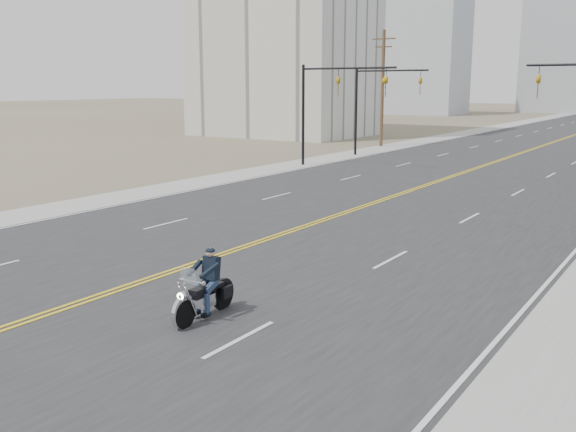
# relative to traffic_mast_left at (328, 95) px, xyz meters

# --- Properties ---
(road) EXTENTS (20.00, 200.00, 0.01)m
(road) POSITION_rel_traffic_mast_left_xyz_m (8.98, 38.00, -4.93)
(road) COLOR #303033
(road) RESTS_ON ground
(sidewalk_left) EXTENTS (3.00, 200.00, 0.01)m
(sidewalk_left) POSITION_rel_traffic_mast_left_xyz_m (-2.52, 38.00, -4.93)
(sidewalk_left) COLOR #A5A5A0
(sidewalk_left) RESTS_ON ground
(traffic_mast_left) EXTENTS (7.10, 0.26, 7.00)m
(traffic_mast_left) POSITION_rel_traffic_mast_left_xyz_m (0.00, 0.00, 0.00)
(traffic_mast_left) COLOR black
(traffic_mast_left) RESTS_ON ground
(traffic_mast_far) EXTENTS (6.10, 0.26, 7.00)m
(traffic_mast_far) POSITION_rel_traffic_mast_left_xyz_m (-0.33, 8.00, -0.06)
(traffic_mast_far) COLOR black
(traffic_mast_far) RESTS_ON ground
(utility_pole_left) EXTENTS (2.20, 0.30, 10.50)m
(utility_pole_left) POSITION_rel_traffic_mast_left_xyz_m (-3.52, 16.00, 0.54)
(utility_pole_left) COLOR brown
(utility_pole_left) RESTS_ON ground
(haze_bldg_a) EXTENTS (14.00, 12.00, 22.00)m
(haze_bldg_a) POSITION_rel_traffic_mast_left_xyz_m (-26.02, 83.00, 6.06)
(haze_bldg_a) COLOR #B7BCC6
(haze_bldg_a) RESTS_ON ground
(haze_bldg_f) EXTENTS (12.00, 12.00, 16.00)m
(haze_bldg_f) POSITION_rel_traffic_mast_left_xyz_m (-41.02, 98.00, 3.06)
(haze_bldg_f) COLOR #ADB2B7
(haze_bldg_f) RESTS_ON ground
(motorcyclist) EXTENTS (1.08, 2.24, 1.71)m
(motorcyclist) POSITION_rel_traffic_mast_left_xyz_m (12.39, -27.36, -4.08)
(motorcyclist) COLOR black
(motorcyclist) RESTS_ON ground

